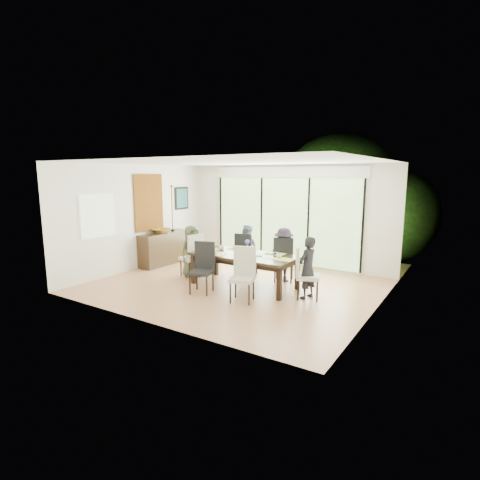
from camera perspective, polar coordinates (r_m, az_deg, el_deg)
The scene contains 62 objects.
floor at distance 8.36m, azimuth -0.93°, elevation -7.05°, with size 6.00×5.00×0.01m, color #965A3C.
ceiling at distance 7.99m, azimuth -0.99°, elevation 11.86°, with size 6.00×5.00×0.01m, color white.
wall_back at distance 10.23m, azimuth 6.86°, elevation 3.78°, with size 6.00×0.02×2.70m, color silver.
wall_front at distance 6.16m, azimuth -14.00°, elevation -0.55°, with size 6.00×0.02×2.70m, color silver.
wall_left at distance 10.04m, azimuth -15.45°, elevation 3.37°, with size 0.02×5.00×2.70m, color beige.
wall_right at distance 6.89m, azimuth 20.38°, elevation 0.21°, with size 0.02×5.00×2.70m, color white.
glass_doors at distance 10.21m, azimuth 6.75°, elevation 2.93°, with size 4.20×0.02×2.30m, color #598C3F.
blinds_header at distance 10.13m, azimuth 6.88°, elevation 10.24°, with size 4.40×0.06×0.28m, color white.
mullion_a at distance 11.28m, azimuth -2.92°, elevation 3.65°, with size 0.05×0.04×2.30m, color black.
mullion_b at distance 10.53m, azimuth 3.29°, elevation 3.19°, with size 0.05×0.04×2.30m, color black.
mullion_c at distance 9.92m, azimuth 10.36°, elevation 2.63°, with size 0.05×0.04×2.30m, color black.
mullion_d at distance 9.49m, azimuth 18.20°, elevation 1.95°, with size 0.05×0.04×2.30m, color black.
side_window at distance 9.24m, azimuth -20.86°, elevation 3.47°, with size 0.02×0.90×1.00m, color #8CAD7F.
deck at distance 11.26m, azimuth 8.70°, elevation -2.92°, with size 6.00×1.80×0.10m, color brown.
rail_top at distance 11.87m, azimuth 10.35°, elevation 0.65°, with size 6.00×0.08×0.06m, color brown.
foliage_left at distance 13.43m, azimuth 4.97°, elevation 5.67°, with size 3.20×3.20×3.20m, color #14380F.
foliage_mid at distance 13.10m, azimuth 14.85°, elevation 6.85°, with size 4.00×4.00×4.00m, color #14380F.
foliage_right at distance 11.92m, azimuth 21.79°, elevation 3.58°, with size 2.80×2.80×2.80m, color #14380F.
foliage_far at distance 14.10m, azimuth 11.82°, elevation 6.44°, with size 3.60×3.60×3.60m, color #14380F.
table_top at distance 8.17m, azimuth 0.63°, elevation -2.37°, with size 2.32×1.06×0.06m, color black.
table_apron at distance 8.19m, azimuth 0.62°, elevation -2.97°, with size 2.13×0.87×0.10m, color black.
table_leg_fl at distance 8.53m, azimuth -7.10°, elevation -4.41°, with size 0.09×0.09×0.67m, color black.
table_leg_fr at distance 7.38m, azimuth 6.00°, elevation -6.68°, with size 0.09×0.09×0.67m, color black.
table_leg_bl at distance 9.19m, azimuth -3.67°, elevation -3.31°, with size 0.09×0.09×0.67m, color black.
table_leg_br at distance 8.13m, azimuth 8.74°, elevation -5.17°, with size 0.09×0.09×0.67m, color black.
chair_left_end at distance 9.07m, azimuth -7.44°, elevation -2.27°, with size 0.44×0.44×1.06m, color beige, non-canonical shape.
chair_right_end at distance 7.54m, azimuth 10.36°, elevation -4.87°, with size 0.44×0.44×1.06m, color silver, non-canonical shape.
chair_far_left at distance 9.14m, azimuth 1.06°, elevation -2.09°, with size 0.44×0.44×1.06m, color black, non-canonical shape.
chair_far_right at distance 8.67m, azimuth 6.70°, elevation -2.82°, with size 0.44×0.44×1.06m, color black, non-canonical shape.
chair_near_left at distance 7.80m, azimuth -5.92°, elevation -4.27°, with size 0.44×0.44×1.06m, color black, non-canonical shape.
chair_near_right at distance 7.23m, azimuth 0.32°, elevation -5.35°, with size 0.44×0.44×1.06m, color beige, non-canonical shape.
person_left_end at distance 9.04m, azimuth -7.36°, elevation -1.72°, with size 0.58×0.37×1.25m, color #3C472F.
person_right_end at distance 7.53m, azimuth 10.24°, elevation -4.18°, with size 0.58×0.37×1.25m, color black.
person_far_left at distance 9.10m, azimuth 1.00°, elevation -1.55°, with size 0.58×0.37×1.25m, color #6F84A0.
person_far_right at distance 8.63m, azimuth 6.66°, elevation -2.26°, with size 0.58×0.37×1.25m, color #261E2D.
placemat_left at distance 8.69m, azimuth -4.69°, elevation -1.43°, with size 0.43×0.31×0.01m, color #96AA3C.
placemat_right at distance 7.71m, azimuth 6.63°, elevation -2.94°, with size 0.43×0.31×0.01m, color #9DB942.
placemat_far_l at distance 8.73m, azimuth -0.48°, elevation -1.35°, with size 0.43×0.31×0.01m, color #8DB641.
placemat_far_r at distance 8.24m, azimuth 5.35°, elevation -2.09°, with size 0.43×0.31×0.01m, color #A7BA42.
placemat_paper at distance 8.22m, azimuth -3.74°, elevation -2.08°, with size 0.43×0.31×0.01m, color white.
tablet_far_l at distance 8.63m, azimuth -0.11°, elevation -1.42°, with size 0.25×0.17×0.01m, color black.
tablet_far_r at distance 8.21m, azimuth 4.88°, elevation -2.06°, with size 0.23×0.16×0.01m, color black.
papers at distance 7.78m, azimuth 4.81°, elevation -2.81°, with size 0.29×0.21×0.00m, color white.
platter_base at distance 8.22m, azimuth -3.74°, elevation -1.99°, with size 0.25×0.25×0.02m, color white.
platter_snacks at distance 8.21m, azimuth -3.74°, elevation -1.87°, with size 0.19×0.19×0.01m, color orange.
vase at distance 8.17m, azimuth 1.11°, elevation -1.75°, with size 0.08×0.08×0.12m, color silver.
hyacinth_stems at distance 8.14m, azimuth 1.11°, elevation -0.96°, with size 0.04×0.04×0.15m, color #337226.
hyacinth_blooms at distance 8.12m, azimuth 1.12°, elevation -0.29°, with size 0.11×0.11×0.11m, color #574DC0.
laptop at distance 8.55m, azimuth -4.56°, elevation -1.56°, with size 0.32×0.20×0.03m, color silver.
cup_a at distance 8.66m, azimuth -2.78°, elevation -1.17°, with size 0.12×0.12×0.09m, color white.
cup_b at distance 7.99m, azimuth 1.16°, elevation -2.11°, with size 0.10×0.10×0.09m, color white.
cup_c at distance 7.85m, azimuth 5.97°, elevation -2.37°, with size 0.12×0.12×0.09m, color white.
book at distance 8.08m, azimuth 2.32°, elevation -2.25°, with size 0.16×0.22×0.02m, color white.
sideboard at distance 10.48m, azimuth -11.44°, elevation -1.23°, with size 0.44×1.57×0.88m, color black.
bowl at distance 10.32m, azimuth -11.92°, elevation 1.39°, with size 0.47×0.47×0.11m, color brown.
candlestick_base at distance 10.65m, azimuth -10.22°, elevation 1.50°, with size 0.10×0.10×0.04m, color black.
candlestick_shaft at distance 10.58m, azimuth -10.32°, elevation 4.81°, with size 0.02×0.02×1.22m, color black.
candlestick_pan at distance 10.54m, azimuth -10.42°, elevation 8.09°, with size 0.10×0.10×0.03m, color black.
candle at distance 10.54m, azimuth -10.43°, elevation 8.41°, with size 0.04×0.04×0.10m, color silver.
tapestry at distance 10.25m, azimuth -13.72°, elevation 5.54°, with size 0.02×1.00×1.50m, color #9C5416.
art_frame at distance 11.18m, azimuth -8.89°, elevation 6.31°, with size 0.03×0.55×0.65m, color black.
art_canvas at distance 11.16m, azimuth -8.81°, elevation 6.31°, with size 0.01×0.45×0.55m, color #1B4F57.
Camera 1 is at (4.43, -6.65, 2.45)m, focal length 28.00 mm.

